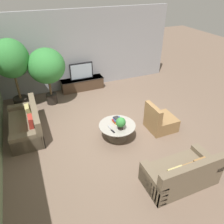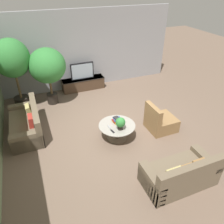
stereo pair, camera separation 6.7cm
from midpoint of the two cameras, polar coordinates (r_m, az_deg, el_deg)
ground_plane at (r=6.78m, az=1.02°, el=-4.02°), size 24.00×24.00×0.00m
back_wall_stone at (r=8.91m, az=-7.41°, el=15.71°), size 7.40×0.12×3.00m
media_console at (r=9.03m, az=-7.33°, el=7.37°), size 1.71×0.50×0.46m
television at (r=8.81m, az=-7.57°, el=10.55°), size 0.92×0.13×0.65m
coffee_table at (r=6.18m, az=1.61°, el=-4.46°), size 1.03×1.03×0.46m
couch_by_wall at (r=6.88m, az=-21.06°, el=-3.01°), size 0.84×1.84×0.84m
couch_near_entry at (r=5.24m, az=17.74°, el=-15.27°), size 1.62×0.84×0.84m
armchair_wicker at (r=6.72m, az=12.69°, el=-2.47°), size 0.80×0.76×0.86m
potted_palm_tall at (r=7.79m, az=-24.44°, el=12.06°), size 1.16×1.16×2.39m
potted_palm_corner at (r=7.77m, az=-16.29°, el=11.29°), size 1.23×1.23×2.02m
potted_plant_tabletop at (r=5.82m, az=2.55°, el=-2.86°), size 0.27×0.27×0.36m
book_stack at (r=6.18m, az=1.62°, el=-2.11°), size 0.27×0.26×0.14m
remote_black at (r=5.85m, az=0.44°, el=-5.04°), size 0.07×0.16×0.02m
remote_silver at (r=6.00m, az=-0.41°, el=-3.96°), size 0.05×0.16×0.02m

